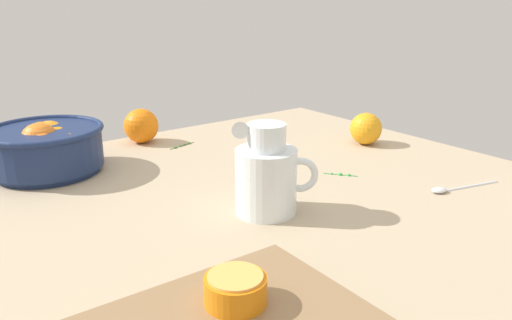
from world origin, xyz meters
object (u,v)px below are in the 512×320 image
object	(u,v)px
loose_orange_0	(366,129)
spoon	(455,188)
juice_pitcher	(266,180)
loose_orange_1	(141,126)
fruit_bowl	(46,147)
orange_half_0	(235,289)

from	to	relation	value
loose_orange_0	spoon	bearing A→B (deg)	-108.01
loose_orange_0	spoon	size ratio (longest dim) A/B	0.49
juice_pitcher	loose_orange_1	xyz separation A→B (cm)	(1.52, 52.49, -1.47)
loose_orange_1	juice_pitcher	bearing A→B (deg)	-91.66
juice_pitcher	loose_orange_0	distance (cm)	48.60
fruit_bowl	orange_half_0	distance (cm)	65.44
loose_orange_0	spoon	distance (cm)	33.09
loose_orange_1	orange_half_0	bearing A→B (deg)	-107.21
fruit_bowl	spoon	world-z (taller)	fruit_bowl
fruit_bowl	loose_orange_1	size ratio (longest dim) A/B	2.77
fruit_bowl	loose_orange_0	distance (cm)	73.75
fruit_bowl	loose_orange_0	size ratio (longest dim) A/B	3.02
spoon	fruit_bowl	bearing A→B (deg)	135.59
spoon	loose_orange_1	bearing A→B (deg)	116.91
juice_pitcher	loose_orange_0	world-z (taller)	juice_pitcher
juice_pitcher	loose_orange_1	bearing A→B (deg)	88.34
fruit_bowl	spoon	xyz separation A→B (cm)	(58.74, -57.53, -5.02)
orange_half_0	fruit_bowl	bearing A→B (deg)	91.99
loose_orange_0	loose_orange_1	world-z (taller)	loose_orange_1
juice_pitcher	spoon	xyz separation A→B (cm)	(35.08, -13.64, -5.33)
orange_half_0	spoon	xyz separation A→B (cm)	(56.47, 7.85, -3.46)
juice_pitcher	orange_half_0	size ratio (longest dim) A/B	2.26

